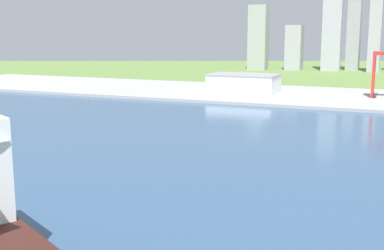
# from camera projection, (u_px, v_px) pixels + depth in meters

# --- Properties ---
(ground_plane) EXTENTS (2400.00, 2400.00, 0.00)m
(ground_plane) POSITION_uv_depth(u_px,v_px,m) (277.00, 141.00, 276.93)
(ground_plane) COLOR #5C7B3B
(water_bay) EXTENTS (840.00, 360.00, 0.15)m
(water_bay) POSITION_uv_depth(u_px,v_px,m) (245.00, 168.00, 222.46)
(water_bay) COLOR #2D4C70
(water_bay) RESTS_ON ground
(industrial_pier) EXTENTS (840.00, 140.00, 2.50)m
(industrial_pier) POSITION_uv_depth(u_px,v_px,m) (328.00, 97.00, 449.17)
(industrial_pier) COLOR #9B9A99
(industrial_pier) RESTS_ON ground
(warehouse_main) EXTENTS (62.02, 38.14, 16.86)m
(warehouse_main) POSITION_uv_depth(u_px,v_px,m) (244.00, 83.00, 470.83)
(warehouse_main) COLOR white
(warehouse_main) RESTS_ON industrial_pier
(distant_skyline) EXTENTS (280.79, 73.78, 154.42)m
(distant_skyline) POSITION_uv_depth(u_px,v_px,m) (344.00, 34.00, 743.83)
(distant_skyline) COLOR #999F9A
(distant_skyline) RESTS_ON ground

